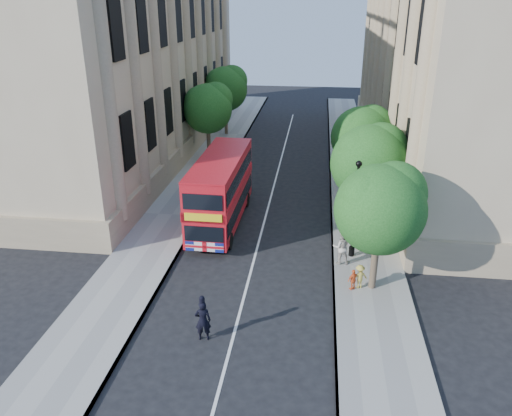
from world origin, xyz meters
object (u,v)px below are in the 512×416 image
(lamp_post, at_px, (355,213))
(woman_pedestrian, at_px, (341,247))
(double_decker_bus, at_px, (221,189))
(box_van, at_px, (224,181))
(police_constable, at_px, (203,321))

(lamp_post, bearing_deg, woman_pedestrian, -124.62)
(lamp_post, xyz_separation_m, double_decker_bus, (-7.49, 3.28, -0.27))
(lamp_post, relative_size, double_decker_bus, 0.59)
(lamp_post, relative_size, box_van, 0.92)
(lamp_post, relative_size, woman_pedestrian, 2.88)
(lamp_post, height_order, police_constable, lamp_post)
(double_decker_bus, distance_m, police_constable, 11.01)
(double_decker_bus, distance_m, box_van, 3.37)
(box_van, distance_m, woman_pedestrian, 10.42)
(double_decker_bus, relative_size, police_constable, 5.09)
(box_van, xyz_separation_m, police_constable, (1.76, -14.11, -0.67))
(woman_pedestrian, bearing_deg, box_van, -52.45)
(lamp_post, xyz_separation_m, woman_pedestrian, (-0.60, -0.87, -1.49))
(lamp_post, distance_m, woman_pedestrian, 1.83)
(woman_pedestrian, bearing_deg, lamp_post, -131.64)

